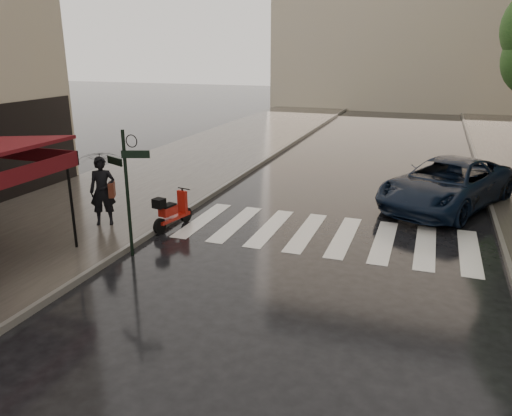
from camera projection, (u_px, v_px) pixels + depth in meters
The scene contains 9 objects.
ground at pixel (98, 324), 9.22m from camera, with size 120.00×120.00×0.00m, color black.
sidewalk_near at pixel (183, 166), 21.40m from camera, with size 6.00×60.00×0.12m, color #38332D.
curb_near at pixel (249, 171), 20.43m from camera, with size 0.12×60.00×0.16m, color #595651.
curb_far at pixel (485, 191), 17.60m from camera, with size 0.12×60.00×0.16m, color #595651.
crosswalk at pixel (325, 234), 13.66m from camera, with size 7.85×3.20×0.01m.
signpost at pixel (127, 183), 11.73m from camera, with size 1.17×0.29×3.10m.
pedestrian_with_umbrella at pixel (100, 164), 13.61m from camera, with size 1.55×1.56×2.60m.
scooter at pixel (172, 212), 14.00m from camera, with size 0.60×1.57×1.04m.
parked_car at pixel (447, 184), 15.79m from camera, with size 2.56×5.54×1.54m, color black.
Camera 1 is at (5.46, -6.68, 4.86)m, focal length 35.00 mm.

